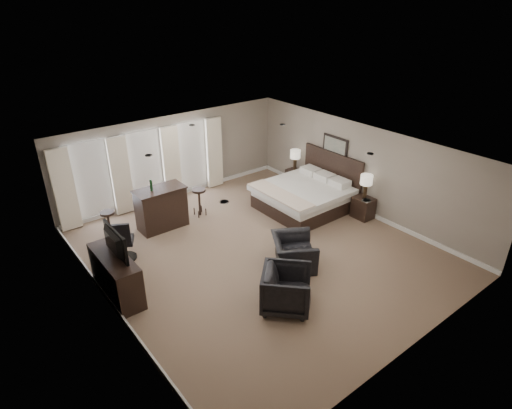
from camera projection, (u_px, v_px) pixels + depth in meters
room at (260, 205)px, 10.20m from camera, size 7.60×8.60×2.64m
window_bay at (146, 168)px, 12.58m from camera, size 5.25×0.20×2.30m
bed at (306, 185)px, 12.59m from camera, size 2.41×2.30×1.53m
nightstand_near at (363, 208)px, 12.26m from camera, size 0.46×0.57×0.62m
nightstand_far at (294, 178)px, 14.32m from camera, size 0.41×0.51×0.55m
lamp_near at (366, 187)px, 11.97m from camera, size 0.34×0.34×0.70m
lamp_far at (295, 160)px, 14.04m from camera, size 0.34×0.34×0.70m
wall_art at (335, 145)px, 12.77m from camera, size 0.04×0.96×0.56m
dresser at (116, 276)px, 9.04m from camera, size 0.54×1.67×0.97m
tv at (112, 253)px, 8.79m from camera, size 0.62×1.08×0.14m
armchair_near at (294, 248)px, 10.03m from camera, size 1.19×1.32×0.96m
armchair_far at (287, 287)px, 8.66m from camera, size 1.32×1.32×0.99m
bar_counter at (161, 208)px, 11.63m from camera, size 1.35×0.70×1.17m
bar_stool_left at (109, 225)px, 11.19m from camera, size 0.49×0.49×0.78m
bar_stool_right at (199, 202)px, 12.35m from camera, size 0.44×0.44×0.83m
desk_chair at (123, 240)px, 10.23m from camera, size 0.75×0.75×1.09m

